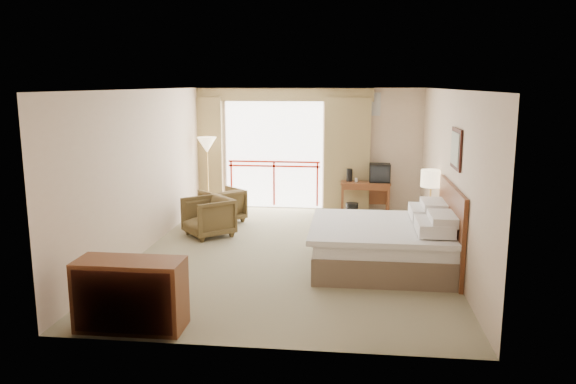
# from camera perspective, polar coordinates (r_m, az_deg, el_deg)

# --- Properties ---
(floor) EXTENTS (7.00, 7.00, 0.00)m
(floor) POSITION_cam_1_polar(r_m,az_deg,el_deg) (9.49, 0.48, -6.14)
(floor) COLOR gray
(floor) RESTS_ON ground
(ceiling) EXTENTS (7.00, 7.00, 0.00)m
(ceiling) POSITION_cam_1_polar(r_m,az_deg,el_deg) (9.07, 0.51, 10.39)
(ceiling) COLOR white
(ceiling) RESTS_ON wall_back
(wall_back) EXTENTS (5.00, 0.00, 5.00)m
(wall_back) POSITION_cam_1_polar(r_m,az_deg,el_deg) (12.64, 2.18, 4.41)
(wall_back) COLOR beige
(wall_back) RESTS_ON ground
(wall_front) EXTENTS (5.00, 0.00, 5.00)m
(wall_front) POSITION_cam_1_polar(r_m,az_deg,el_deg) (5.78, -3.18, -3.48)
(wall_front) COLOR beige
(wall_front) RESTS_ON ground
(wall_left) EXTENTS (0.00, 7.00, 7.00)m
(wall_left) POSITION_cam_1_polar(r_m,az_deg,el_deg) (9.77, -14.26, 2.14)
(wall_left) COLOR beige
(wall_left) RESTS_ON ground
(wall_right) EXTENTS (0.00, 7.00, 7.00)m
(wall_right) POSITION_cam_1_polar(r_m,az_deg,el_deg) (9.26, 16.07, 1.58)
(wall_right) COLOR beige
(wall_right) RESTS_ON ground
(balcony_door) EXTENTS (2.40, 0.00, 2.40)m
(balcony_door) POSITION_cam_1_polar(r_m,az_deg,el_deg) (12.72, -1.43, 3.77)
(balcony_door) COLOR white
(balcony_door) RESTS_ON wall_back
(balcony_railing) EXTENTS (2.09, 0.03, 1.02)m
(balcony_railing) POSITION_cam_1_polar(r_m,az_deg,el_deg) (12.76, -1.44, 2.03)
(balcony_railing) COLOR red
(balcony_railing) RESTS_ON wall_back
(curtain_left) EXTENTS (1.00, 0.26, 2.50)m
(curtain_left) POSITION_cam_1_polar(r_m,az_deg,el_deg) (12.92, -8.80, 3.98)
(curtain_left) COLOR olive
(curtain_left) RESTS_ON wall_back
(curtain_right) EXTENTS (1.00, 0.26, 2.50)m
(curtain_right) POSITION_cam_1_polar(r_m,az_deg,el_deg) (12.47, 6.03, 3.80)
(curtain_right) COLOR olive
(curtain_right) RESTS_ON wall_back
(valance) EXTENTS (4.40, 0.22, 0.28)m
(valance) POSITION_cam_1_polar(r_m,az_deg,el_deg) (12.53, -1.53, 9.86)
(valance) COLOR olive
(valance) RESTS_ON wall_back
(hvac_vent) EXTENTS (0.50, 0.04, 0.50)m
(hvac_vent) POSITION_cam_1_polar(r_m,az_deg,el_deg) (12.50, 8.23, 8.83)
(hvac_vent) COLOR silver
(hvac_vent) RESTS_ON wall_back
(bed) EXTENTS (2.13, 2.06, 0.97)m
(bed) POSITION_cam_1_polar(r_m,az_deg,el_deg) (8.78, 9.87, -5.17)
(bed) COLOR brown
(bed) RESTS_ON floor
(headboard) EXTENTS (0.06, 2.10, 1.30)m
(headboard) POSITION_cam_1_polar(r_m,az_deg,el_deg) (8.82, 16.20, -3.54)
(headboard) COLOR #592914
(headboard) RESTS_ON wall_right
(framed_art) EXTENTS (0.04, 0.72, 0.60)m
(framed_art) POSITION_cam_1_polar(r_m,az_deg,el_deg) (8.61, 16.70, 4.22)
(framed_art) COLOR black
(framed_art) RESTS_ON wall_right
(nightstand) EXTENTS (0.46, 0.54, 0.63)m
(nightstand) POSITION_cam_1_polar(r_m,az_deg,el_deg) (10.35, 14.16, -3.23)
(nightstand) COLOR #592914
(nightstand) RESTS_ON floor
(table_lamp) EXTENTS (0.36, 0.36, 0.64)m
(table_lamp) POSITION_cam_1_polar(r_m,az_deg,el_deg) (10.23, 14.34, 1.27)
(table_lamp) COLOR tan
(table_lamp) RESTS_ON nightstand
(phone) EXTENTS (0.21, 0.17, 0.09)m
(phone) POSITION_cam_1_polar(r_m,az_deg,el_deg) (10.12, 14.08, -1.46)
(phone) COLOR black
(phone) RESTS_ON nightstand
(desk) EXTENTS (1.07, 0.52, 0.70)m
(desk) POSITION_cam_1_polar(r_m,az_deg,el_deg) (12.36, 7.85, 0.38)
(desk) COLOR #592914
(desk) RESTS_ON floor
(tv) EXTENTS (0.44, 0.35, 0.40)m
(tv) POSITION_cam_1_polar(r_m,az_deg,el_deg) (12.26, 9.30, 1.92)
(tv) COLOR black
(tv) RESTS_ON desk
(coffee_maker) EXTENTS (0.15, 0.15, 0.28)m
(coffee_maker) POSITION_cam_1_polar(r_m,az_deg,el_deg) (12.26, 6.26, 1.71)
(coffee_maker) COLOR black
(coffee_maker) RESTS_ON desk
(cup) EXTENTS (0.06, 0.06, 0.09)m
(cup) POSITION_cam_1_polar(r_m,az_deg,el_deg) (12.23, 6.95, 1.22)
(cup) COLOR white
(cup) RESTS_ON desk
(wastebasket) EXTENTS (0.31, 0.31, 0.33)m
(wastebasket) POSITION_cam_1_polar(r_m,az_deg,el_deg) (11.89, 6.51, -1.88)
(wastebasket) COLOR black
(wastebasket) RESTS_ON floor
(armchair_far) EXTENTS (1.05, 1.05, 0.69)m
(armchair_far) POSITION_cam_1_polar(r_m,az_deg,el_deg) (11.64, -6.64, -2.99)
(armchair_far) COLOR #48381E
(armchair_far) RESTS_ON floor
(armchair_near) EXTENTS (1.11, 1.11, 0.73)m
(armchair_near) POSITION_cam_1_polar(r_m,az_deg,el_deg) (10.58, -8.05, -4.44)
(armchair_near) COLOR #48381E
(armchair_near) RESTS_ON floor
(side_table) EXTENTS (0.53, 0.53, 0.58)m
(side_table) POSITION_cam_1_polar(r_m,az_deg,el_deg) (11.22, -7.88, -1.45)
(side_table) COLOR black
(side_table) RESTS_ON floor
(book) EXTENTS (0.25, 0.29, 0.02)m
(book) POSITION_cam_1_polar(r_m,az_deg,el_deg) (11.18, -7.90, -0.51)
(book) COLOR white
(book) RESTS_ON side_table
(floor_lamp) EXTENTS (0.42, 0.42, 1.65)m
(floor_lamp) POSITION_cam_1_polar(r_m,az_deg,el_deg) (12.35, -8.24, 4.47)
(floor_lamp) COLOR tan
(floor_lamp) RESTS_ON floor
(dresser) EXTENTS (1.23, 0.52, 0.82)m
(dresser) POSITION_cam_1_polar(r_m,az_deg,el_deg) (6.79, -15.70, -9.99)
(dresser) COLOR #592914
(dresser) RESTS_ON floor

